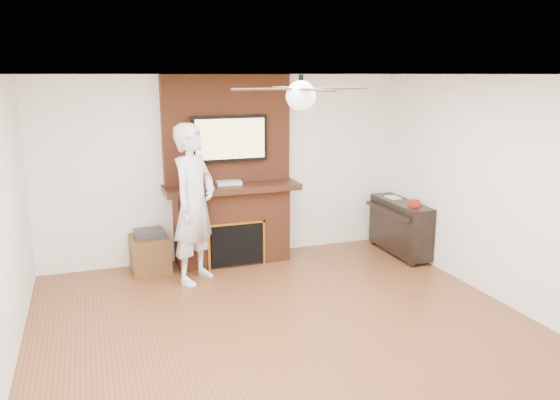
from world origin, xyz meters
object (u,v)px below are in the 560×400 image
object	(u,v)px
fireplace	(230,189)
piano	(400,226)
side_table	(150,252)
person	(194,204)

from	to	relation	value
fireplace	piano	xyz separation A→B (m)	(2.31, -0.55, -0.58)
fireplace	side_table	size ratio (longest dim) A/B	4.52
fireplace	person	distance (m)	0.85
fireplace	side_table	bearing A→B (deg)	-176.51
piano	person	bearing A→B (deg)	-178.46
side_table	piano	distance (m)	3.45
fireplace	person	size ratio (longest dim) A/B	1.28
side_table	fireplace	bearing A→B (deg)	0.73
side_table	piano	bearing A→B (deg)	-10.78
person	piano	bearing A→B (deg)	-45.24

